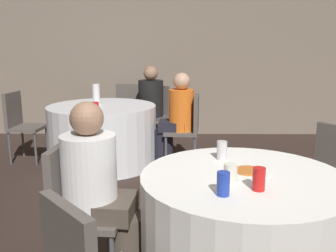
{
  "coord_description": "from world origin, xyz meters",
  "views": [
    {
      "loc": [
        -0.44,
        -2.12,
        1.49
      ],
      "look_at": [
        -0.46,
        0.81,
        0.85
      ],
      "focal_mm": 40.0,
      "sensor_mm": 36.0,
      "label": 1
    }
  ],
  "objects_px": {
    "table_far": "(103,135)",
    "table_near": "(242,235)",
    "bottle_far": "(96,94)",
    "chair_far_west": "(20,120)",
    "soda_can_blue": "(223,184)",
    "pizza_plate_near": "(249,171)",
    "chair_near_west": "(76,201)",
    "chair_far_north": "(127,108)",
    "chair_near_northeast": "(332,173)",
    "person_white_shirt": "(101,195)",
    "chair_far_northeast": "(155,110)",
    "soda_can_silver": "(222,150)",
    "soda_can_red": "(259,179)",
    "person_black_shirt": "(148,106)",
    "chair_far_east": "(189,124)",
    "person_orange_shirt": "(175,121)"
  },
  "relations": [
    {
      "from": "soda_can_silver",
      "to": "table_far",
      "type": "bearing_deg",
      "value": 118.54
    },
    {
      "from": "table_far",
      "to": "soda_can_blue",
      "type": "bearing_deg",
      "value": -68.18
    },
    {
      "from": "table_near",
      "to": "soda_can_blue",
      "type": "relative_size",
      "value": 9.89
    },
    {
      "from": "table_near",
      "to": "soda_can_blue",
      "type": "height_order",
      "value": "soda_can_blue"
    },
    {
      "from": "pizza_plate_near",
      "to": "soda_can_blue",
      "type": "bearing_deg",
      "value": -120.25
    },
    {
      "from": "person_black_shirt",
      "to": "pizza_plate_near",
      "type": "relative_size",
      "value": 4.61
    },
    {
      "from": "person_white_shirt",
      "to": "bottle_far",
      "type": "distance_m",
      "value": 2.55
    },
    {
      "from": "chair_near_west",
      "to": "table_far",
      "type": "bearing_deg",
      "value": -167.63
    },
    {
      "from": "person_black_shirt",
      "to": "bottle_far",
      "type": "bearing_deg",
      "value": 83.62
    },
    {
      "from": "chair_near_northeast",
      "to": "soda_can_blue",
      "type": "bearing_deg",
      "value": 95.22
    },
    {
      "from": "table_far",
      "to": "chair_far_west",
      "type": "relative_size",
      "value": 1.49
    },
    {
      "from": "chair_near_northeast",
      "to": "chair_far_west",
      "type": "height_order",
      "value": "same"
    },
    {
      "from": "chair_near_west",
      "to": "person_orange_shirt",
      "type": "bearing_deg",
      "value": 170.57
    },
    {
      "from": "chair_near_west",
      "to": "person_white_shirt",
      "type": "bearing_deg",
      "value": 90.0
    },
    {
      "from": "chair_near_northeast",
      "to": "person_black_shirt",
      "type": "bearing_deg",
      "value": -8.47
    },
    {
      "from": "soda_can_red",
      "to": "soda_can_silver",
      "type": "height_order",
      "value": "same"
    },
    {
      "from": "person_black_shirt",
      "to": "person_orange_shirt",
      "type": "xyz_separation_m",
      "value": [
        0.38,
        -0.85,
        -0.03
      ]
    },
    {
      "from": "soda_can_silver",
      "to": "pizza_plate_near",
      "type": "bearing_deg",
      "value": -64.59
    },
    {
      "from": "table_far",
      "to": "bottle_far",
      "type": "relative_size",
      "value": 5.15
    },
    {
      "from": "chair_near_northeast",
      "to": "person_white_shirt",
      "type": "relative_size",
      "value": 0.77
    },
    {
      "from": "chair_near_northeast",
      "to": "chair_far_northeast",
      "type": "height_order",
      "value": "same"
    },
    {
      "from": "chair_far_northeast",
      "to": "chair_far_west",
      "type": "xyz_separation_m",
      "value": [
        -1.69,
        -0.77,
        0.0
      ]
    },
    {
      "from": "pizza_plate_near",
      "to": "soda_can_silver",
      "type": "relative_size",
      "value": 2.11
    },
    {
      "from": "table_near",
      "to": "bottle_far",
      "type": "height_order",
      "value": "bottle_far"
    },
    {
      "from": "table_near",
      "to": "pizza_plate_near",
      "type": "bearing_deg",
      "value": 56.49
    },
    {
      "from": "person_black_shirt",
      "to": "chair_far_east",
      "type": "bearing_deg",
      "value": 157.11
    },
    {
      "from": "person_black_shirt",
      "to": "person_white_shirt",
      "type": "relative_size",
      "value": 1.02
    },
    {
      "from": "pizza_plate_near",
      "to": "chair_far_northeast",
      "type": "bearing_deg",
      "value": 101.82
    },
    {
      "from": "chair_far_west",
      "to": "pizza_plate_near",
      "type": "xyz_separation_m",
      "value": [
        2.39,
        -2.57,
        0.21
      ]
    },
    {
      "from": "chair_far_north",
      "to": "person_black_shirt",
      "type": "distance_m",
      "value": 0.47
    },
    {
      "from": "chair_far_north",
      "to": "soda_can_silver",
      "type": "relative_size",
      "value": 7.33
    },
    {
      "from": "table_far",
      "to": "table_near",
      "type": "bearing_deg",
      "value": -62.9
    },
    {
      "from": "chair_near_west",
      "to": "person_black_shirt",
      "type": "distance_m",
      "value": 3.17
    },
    {
      "from": "chair_near_northeast",
      "to": "chair_far_east",
      "type": "distance_m",
      "value": 2.02
    },
    {
      "from": "chair_near_west",
      "to": "chair_far_north",
      "type": "bearing_deg",
      "value": -172.64
    },
    {
      "from": "soda_can_red",
      "to": "bottle_far",
      "type": "height_order",
      "value": "bottle_far"
    },
    {
      "from": "chair_far_east",
      "to": "table_near",
      "type": "bearing_deg",
      "value": -169.28
    },
    {
      "from": "soda_can_silver",
      "to": "table_near",
      "type": "bearing_deg",
      "value": -73.97
    },
    {
      "from": "chair_far_west",
      "to": "chair_far_east",
      "type": "distance_m",
      "value": 2.16
    },
    {
      "from": "bottle_far",
      "to": "person_orange_shirt",
      "type": "bearing_deg",
      "value": -9.28
    },
    {
      "from": "person_black_shirt",
      "to": "soda_can_blue",
      "type": "height_order",
      "value": "person_black_shirt"
    },
    {
      "from": "person_orange_shirt",
      "to": "soda_can_blue",
      "type": "bearing_deg",
      "value": -169.74
    },
    {
      "from": "soda_can_red",
      "to": "bottle_far",
      "type": "bearing_deg",
      "value": 116.41
    },
    {
      "from": "chair_near_west",
      "to": "chair_far_west",
      "type": "bearing_deg",
      "value": -145.94
    },
    {
      "from": "person_orange_shirt",
      "to": "soda_can_red",
      "type": "xyz_separation_m",
      "value": [
        0.41,
        -2.63,
        0.23
      ]
    },
    {
      "from": "table_far",
      "to": "person_white_shirt",
      "type": "xyz_separation_m",
      "value": [
        0.43,
        -2.42,
        0.22
      ]
    },
    {
      "from": "chair_near_northeast",
      "to": "bottle_far",
      "type": "distance_m",
      "value": 2.91
    },
    {
      "from": "table_near",
      "to": "table_far",
      "type": "bearing_deg",
      "value": 117.1
    },
    {
      "from": "person_orange_shirt",
      "to": "soda_can_blue",
      "type": "distance_m",
      "value": 2.72
    },
    {
      "from": "chair_far_west",
      "to": "soda_can_blue",
      "type": "relative_size",
      "value": 7.33
    }
  ]
}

